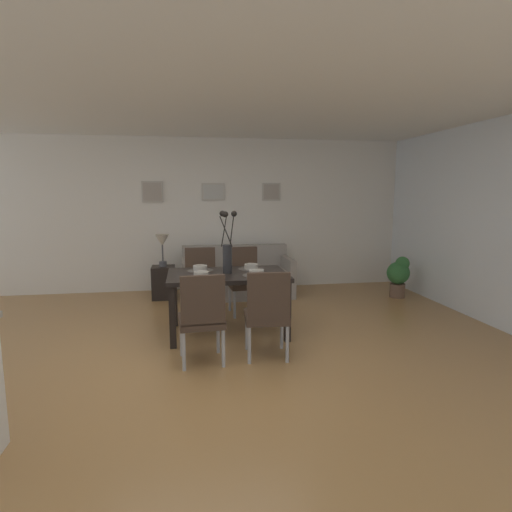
% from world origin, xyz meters
% --- Properties ---
extents(ground_plane, '(9.00, 9.00, 0.00)m').
position_xyz_m(ground_plane, '(0.00, 0.00, 0.00)').
color(ground_plane, '#A87A47').
extents(back_wall_panel, '(9.00, 0.10, 2.60)m').
position_xyz_m(back_wall_panel, '(0.00, 3.25, 1.30)').
color(back_wall_panel, silver).
rests_on(back_wall_panel, ground).
extents(side_window_wall, '(0.10, 6.30, 2.60)m').
position_xyz_m(side_window_wall, '(3.65, 0.40, 1.30)').
color(side_window_wall, white).
rests_on(side_window_wall, ground).
extents(ceiling_panel, '(9.00, 7.20, 0.08)m').
position_xyz_m(ceiling_panel, '(0.00, 0.40, 2.64)').
color(ceiling_panel, white).
extents(dining_table, '(1.40, 0.90, 0.74)m').
position_xyz_m(dining_table, '(0.26, 0.76, 0.65)').
color(dining_table, black).
rests_on(dining_table, ground).
extents(dining_chair_near_left, '(0.47, 0.47, 0.92)m').
position_xyz_m(dining_chair_near_left, '(-0.07, -0.13, 0.51)').
color(dining_chair_near_left, '#3D2D23').
rests_on(dining_chair_near_left, ground).
extents(dining_chair_near_right, '(0.44, 0.44, 0.92)m').
position_xyz_m(dining_chair_near_right, '(-0.03, 1.65, 0.51)').
color(dining_chair_near_right, '#3D2D23').
rests_on(dining_chair_near_right, ground).
extents(dining_chair_far_left, '(0.47, 0.47, 0.92)m').
position_xyz_m(dining_chair_far_left, '(0.58, -0.09, 0.51)').
color(dining_chair_far_left, '#3D2D23').
rests_on(dining_chair_far_left, ground).
extents(dining_chair_far_right, '(0.47, 0.47, 0.92)m').
position_xyz_m(dining_chair_far_right, '(0.58, 1.63, 0.51)').
color(dining_chair_far_right, '#3D2D23').
rests_on(dining_chair_far_right, ground).
extents(centerpiece_vase, '(0.21, 0.23, 0.73)m').
position_xyz_m(centerpiece_vase, '(0.26, 0.76, 1.02)').
color(centerpiece_vase, '#232326').
rests_on(centerpiece_vase, dining_table).
extents(placemat_near_left, '(0.32, 0.32, 0.01)m').
position_xyz_m(placemat_near_left, '(-0.05, 0.56, 0.74)').
color(placemat_near_left, '#4C4742').
rests_on(placemat_near_left, dining_table).
extents(bowl_near_left, '(0.17, 0.17, 0.07)m').
position_xyz_m(bowl_near_left, '(-0.05, 0.56, 0.78)').
color(bowl_near_left, '#B2ADA3').
rests_on(bowl_near_left, dining_table).
extents(placemat_near_right, '(0.32, 0.32, 0.01)m').
position_xyz_m(placemat_near_right, '(-0.05, 0.96, 0.74)').
color(placemat_near_right, '#4C4742').
rests_on(placemat_near_right, dining_table).
extents(bowl_near_right, '(0.17, 0.17, 0.07)m').
position_xyz_m(bowl_near_right, '(-0.05, 0.96, 0.78)').
color(bowl_near_right, '#B2ADA3').
rests_on(bowl_near_right, dining_table).
extents(placemat_far_left, '(0.32, 0.32, 0.01)m').
position_xyz_m(placemat_far_left, '(0.58, 0.56, 0.74)').
color(placemat_far_left, '#4C4742').
rests_on(placemat_far_left, dining_table).
extents(bowl_far_left, '(0.17, 0.17, 0.07)m').
position_xyz_m(bowl_far_left, '(0.58, 0.56, 0.78)').
color(bowl_far_left, '#B2ADA3').
rests_on(bowl_far_left, dining_table).
extents(placemat_far_right, '(0.32, 0.32, 0.01)m').
position_xyz_m(placemat_far_right, '(0.58, 0.96, 0.74)').
color(placemat_far_right, '#4C4742').
rests_on(placemat_far_right, dining_table).
extents(bowl_far_right, '(0.17, 0.17, 0.07)m').
position_xyz_m(bowl_far_right, '(0.58, 0.96, 0.78)').
color(bowl_far_right, '#B2ADA3').
rests_on(bowl_far_right, dining_table).
extents(sofa, '(1.77, 0.84, 0.80)m').
position_xyz_m(sofa, '(0.60, 2.64, 0.28)').
color(sofa, gray).
rests_on(sofa, ground).
extents(side_table, '(0.36, 0.36, 0.52)m').
position_xyz_m(side_table, '(-0.59, 2.62, 0.26)').
color(side_table, black).
rests_on(side_table, ground).
extents(table_lamp, '(0.22, 0.22, 0.51)m').
position_xyz_m(table_lamp, '(-0.59, 2.62, 0.89)').
color(table_lamp, '#4C4C51').
rests_on(table_lamp, side_table).
extents(framed_picture_left, '(0.35, 0.03, 0.35)m').
position_xyz_m(framed_picture_left, '(-0.75, 3.18, 1.70)').
color(framed_picture_left, '#B2ADA3').
extents(framed_picture_center, '(0.39, 0.03, 0.29)m').
position_xyz_m(framed_picture_center, '(0.26, 3.18, 1.70)').
color(framed_picture_center, '#B2ADA3').
extents(framed_picture_right, '(0.32, 0.03, 0.31)m').
position_xyz_m(framed_picture_right, '(1.28, 3.18, 1.70)').
color(framed_picture_right, '#B2ADA3').
extents(potted_plant, '(0.36, 0.36, 0.67)m').
position_xyz_m(potted_plant, '(3.16, 2.07, 0.37)').
color(potted_plant, brown).
rests_on(potted_plant, ground).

